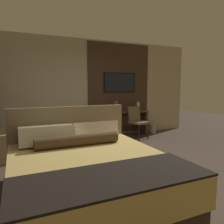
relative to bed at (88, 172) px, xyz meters
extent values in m
plane|color=#4C3D33|center=(0.89, 0.77, -0.34)|extent=(16.00, 16.00, 0.00)
cube|color=#BCAD8E|center=(0.89, 3.37, 1.06)|extent=(7.20, 0.06, 2.80)
cube|color=#3D2B1E|center=(2.10, 3.32, 1.06)|extent=(2.00, 0.03, 2.70)
cube|color=#33281E|center=(0.01, -0.11, -0.23)|extent=(1.89, 2.11, 0.22)
cube|color=tan|center=(0.01, -0.11, 0.06)|extent=(1.94, 2.18, 0.36)
cube|color=black|center=(0.01, -0.82, 0.25)|extent=(1.96, 0.76, 0.02)
cube|color=#7F6B4C|center=(0.01, 1.02, 0.23)|extent=(1.98, 0.08, 1.13)
cube|color=beige|center=(-0.41, 0.88, 0.38)|extent=(0.82, 0.23, 0.31)
cube|color=beige|center=(0.42, 0.88, 0.38)|extent=(0.82, 0.23, 0.31)
cube|color=beige|center=(-0.41, 0.67, 0.38)|extent=(0.82, 0.25, 0.32)
cylinder|color=#4C3823|center=(0.01, 0.46, 0.32)|extent=(1.26, 0.17, 0.17)
cube|color=brown|center=(2.10, 3.06, 0.38)|extent=(1.50, 0.47, 0.03)
cube|color=brown|center=(1.38, 3.06, 0.01)|extent=(0.06, 0.42, 0.70)
cube|color=brown|center=(2.82, 3.06, 0.01)|extent=(0.06, 0.42, 0.70)
cube|color=brown|center=(2.10, 3.28, 0.08)|extent=(1.38, 0.02, 0.35)
cube|color=black|center=(2.10, 3.29, 1.25)|extent=(1.04, 0.04, 0.58)
cube|color=black|center=(2.10, 3.27, 1.25)|extent=(0.97, 0.01, 0.54)
cube|color=brown|center=(2.33, 2.52, 0.12)|extent=(0.57, 0.56, 0.05)
cube|color=brown|center=(2.28, 2.71, 0.36)|extent=(0.44, 0.22, 0.42)
cylinder|color=black|center=(2.20, 2.30, -0.12)|extent=(0.04, 0.04, 0.44)
cylinder|color=black|center=(2.56, 2.40, -0.12)|extent=(0.04, 0.04, 0.44)
cylinder|color=black|center=(2.10, 2.64, -0.12)|extent=(0.04, 0.04, 0.44)
cylinder|color=black|center=(2.46, 2.75, -0.12)|extent=(0.04, 0.04, 0.44)
cube|color=olive|center=(-1.05, 1.81, -0.06)|extent=(0.81, 0.34, 0.56)
cylinder|color=silver|center=(2.63, 3.09, 0.53)|extent=(0.09, 0.09, 0.26)
cylinder|color=#846647|center=(1.85, 3.01, 0.56)|extent=(0.09, 0.09, 0.32)
cylinder|color=gray|center=(3.13, 2.99, -0.20)|extent=(0.22, 0.22, 0.28)
camera|label=1|loc=(-0.85, -2.68, 1.13)|focal=35.00mm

